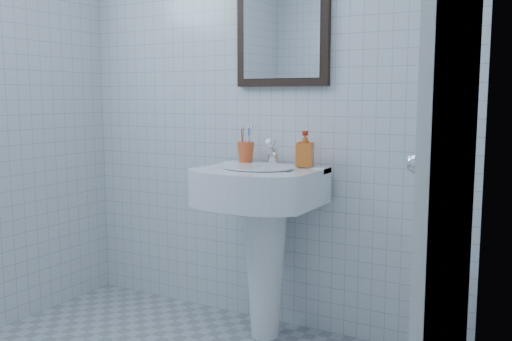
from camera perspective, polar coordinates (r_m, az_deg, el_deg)
The scene contains 10 objects.
wall_back at distance 2.96m, azimuth 0.38°, elevation 8.58°, with size 2.20×0.02×2.50m, color silver.
wall_right at distance 1.43m, azimuth 16.08°, elevation 9.50°, with size 0.02×2.40×2.50m, color silver.
washbasin at distance 2.78m, azimuth 0.71°, elevation -5.28°, with size 0.56×0.41×0.86m.
faucet at distance 2.81m, azimuth 1.72°, elevation 1.65°, with size 0.05×0.12×0.13m.
toothbrush_cup at distance 2.90m, azimuth -1.03°, elevation 1.84°, with size 0.09×0.09×0.10m, color #E85526, non-canonical shape.
soap_dispenser at distance 2.74m, azimuth 4.92°, elevation 2.17°, with size 0.08×0.08×0.17m, color #DF4615.
wall_mirror at distance 2.90m, azimuth 2.64°, elevation 14.53°, with size 0.50×0.04×0.62m.
bathroom_door at distance 1.98m, azimuth 18.92°, elevation 1.51°, with size 0.04×0.80×2.00m, color silver.
towel_ring at distance 2.14m, azimuth 19.23°, elevation 3.24°, with size 0.18×0.18×0.01m, color silver.
hand_towel at distance 2.16m, azimuth 18.51°, elevation -1.49°, with size 0.03×0.16×0.38m, color silver.
Camera 1 is at (1.43, -1.39, 1.19)m, focal length 40.00 mm.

